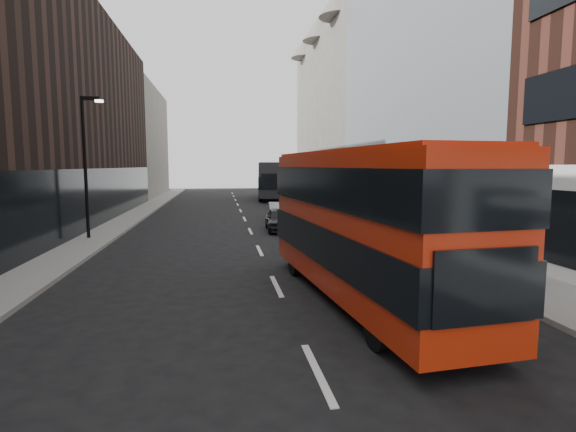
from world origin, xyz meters
name	(u,v)px	position (x,y,z in m)	size (l,w,h in m)	color
sidewalk_right	(351,218)	(7.50, 25.00, 0.07)	(3.00, 80.00, 0.15)	slate
sidewalk_left	(124,222)	(-8.00, 25.00, 0.07)	(2.00, 80.00, 0.15)	slate
building_modern_block	(435,65)	(11.47, 21.00, 9.90)	(5.03, 22.00, 20.00)	#AEB4B9
building_victorian	(337,113)	(11.38, 44.00, 9.66)	(6.50, 24.00, 21.00)	slate
building_left_mid	(85,122)	(-11.50, 30.00, 7.00)	(5.00, 24.00, 14.00)	black
building_left_far	(138,143)	(-11.50, 52.00, 6.50)	(5.00, 20.00, 13.00)	slate
street_lamp	(86,157)	(-8.22, 18.00, 4.18)	(1.06, 0.22, 7.00)	black
red_bus	(362,219)	(2.15, 6.17, 2.32)	(3.41, 10.53, 4.19)	#B9230B
grey_bus	(271,179)	(4.12, 45.07, 2.20)	(4.05, 12.92, 4.11)	black
car_a	(280,219)	(1.72, 20.00, 0.67)	(1.58, 3.93, 1.34)	black
car_b	(278,211)	(2.32, 25.28, 0.61)	(1.29, 3.69, 1.22)	#909398
car_c	(299,211)	(3.55, 24.00, 0.71)	(1.98, 4.86, 1.41)	black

